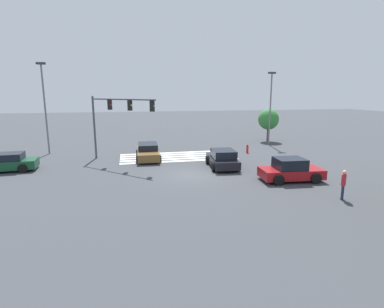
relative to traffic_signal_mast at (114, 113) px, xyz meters
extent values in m
plane|color=#3D3F44|center=(-5.57, 5.57, -4.25)|extent=(155.16, 155.16, 0.00)
cube|color=silver|center=(-5.57, -2.87, -4.24)|extent=(10.64, 0.60, 0.01)
cube|color=silver|center=(-5.57, -1.92, -4.24)|extent=(10.64, 0.60, 0.01)
cube|color=silver|center=(-5.57, -0.97, -4.24)|extent=(10.64, 0.60, 0.01)
cube|color=silver|center=(-5.57, -0.02, -4.24)|extent=(10.64, 0.60, 0.01)
cube|color=silver|center=(-5.57, 0.93, -4.24)|extent=(10.64, 0.60, 0.01)
cylinder|color=#47474C|center=(1.90, -1.90, -1.43)|extent=(0.18, 0.18, 5.64)
cylinder|color=#47474C|center=(-0.67, 0.67, 1.14)|extent=(5.21, 5.21, 0.12)
cube|color=black|center=(0.36, -0.36, 0.67)|extent=(0.40, 0.40, 0.84)
sphere|color=red|center=(0.24, -0.24, 0.67)|extent=(0.16, 0.16, 0.16)
cube|color=black|center=(-1.31, 1.31, 0.67)|extent=(0.40, 0.40, 0.84)
sphere|color=gold|center=(-1.42, 1.42, 0.67)|extent=(0.16, 0.16, 0.16)
cube|color=black|center=(-2.98, 2.98, 0.67)|extent=(0.40, 0.40, 0.84)
sphere|color=green|center=(-3.09, 3.09, 0.67)|extent=(0.16, 0.16, 0.16)
cube|color=brown|center=(-2.78, -0.53, -3.74)|extent=(2.07, 4.96, 0.67)
cube|color=black|center=(-2.79, -0.93, -3.15)|extent=(1.80, 2.68, 0.53)
cylinder|color=black|center=(-3.70, 1.02, -3.94)|extent=(0.24, 0.62, 0.61)
cylinder|color=black|center=(-1.75, 0.95, -3.94)|extent=(0.24, 0.62, 0.61)
cylinder|color=black|center=(-3.80, -2.01, -3.94)|extent=(0.24, 0.62, 0.61)
cylinder|color=black|center=(-1.86, -2.08, -3.94)|extent=(0.24, 0.62, 0.61)
cube|color=#144728|center=(8.26, 1.56, -3.73)|extent=(4.58, 2.15, 0.67)
cube|color=black|center=(8.15, 1.55, -3.12)|extent=(2.46, 1.82, 0.54)
cylinder|color=black|center=(6.81, 2.40, -3.91)|extent=(0.68, 0.27, 0.67)
cylinder|color=black|center=(6.94, 0.52, -3.91)|extent=(0.68, 0.27, 0.67)
cube|color=black|center=(-8.44, 3.84, -3.73)|extent=(2.23, 4.29, 0.63)
cube|color=black|center=(-8.42, 4.15, -3.09)|extent=(1.89, 2.29, 0.65)
cylinder|color=black|center=(-7.56, 2.48, -3.89)|extent=(0.27, 0.73, 0.71)
cylinder|color=black|center=(-9.52, 2.63, -3.89)|extent=(0.27, 0.73, 0.71)
cylinder|color=black|center=(-7.36, 5.05, -3.89)|extent=(0.27, 0.73, 0.71)
cylinder|color=black|center=(-9.32, 5.20, -3.89)|extent=(0.27, 0.73, 0.71)
cube|color=maroon|center=(-11.91, 8.42, -3.73)|extent=(4.31, 2.20, 0.64)
cube|color=black|center=(-11.77, 8.41, -3.04)|extent=(2.06, 1.84, 0.73)
cylinder|color=black|center=(-13.27, 7.55, -3.89)|extent=(0.73, 0.27, 0.72)
cylinder|color=black|center=(-13.12, 9.48, -3.89)|extent=(0.73, 0.27, 0.72)
cylinder|color=black|center=(-10.69, 7.36, -3.89)|extent=(0.73, 0.27, 0.72)
cylinder|color=black|center=(-10.54, 9.29, -3.89)|extent=(0.73, 0.27, 0.72)
cylinder|color=#232842|center=(-12.71, 12.52, -3.83)|extent=(0.14, 0.14, 0.83)
cylinder|color=#232842|center=(-12.82, 12.40, -3.83)|extent=(0.14, 0.14, 0.83)
cube|color=#B22328|center=(-12.77, 12.46, -3.09)|extent=(0.41, 0.41, 0.65)
sphere|color=beige|center=(-12.77, 12.46, -2.65)|extent=(0.22, 0.22, 0.22)
cylinder|color=slate|center=(-17.03, -5.39, -0.24)|extent=(0.16, 0.16, 8.00)
cube|color=#333338|center=(-17.03, -5.39, 3.86)|extent=(0.80, 0.36, 0.20)
cylinder|color=slate|center=(6.64, -4.98, 0.02)|extent=(0.16, 0.16, 8.52)
cube|color=#333338|center=(6.64, -4.98, 4.38)|extent=(0.80, 0.36, 0.20)
cylinder|color=brown|center=(-18.02, -7.69, -3.42)|extent=(0.26, 0.26, 1.65)
sphere|color=#337F38|center=(-18.02, -7.69, -1.52)|extent=(2.52, 2.52, 2.52)
cylinder|color=red|center=(-12.72, -1.28, -3.90)|extent=(0.22, 0.22, 0.70)
sphere|color=red|center=(-12.72, -1.28, -3.49)|extent=(0.20, 0.20, 0.20)
camera|label=1|loc=(-1.11, 26.40, 1.67)|focal=28.00mm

